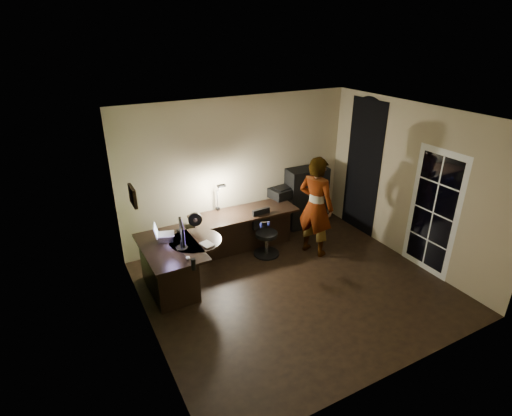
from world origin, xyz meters
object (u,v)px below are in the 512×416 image
monitor (181,239)px  office_chair (267,234)px  desk_left (172,268)px  person (316,207)px  desk_right (245,230)px  cabinet (306,197)px

monitor → office_chair: bearing=24.9°
monitor → office_chair: (1.66, 0.37, -0.51)m
desk_left → person: (2.60, -0.11, 0.53)m
desk_right → cabinet: (1.53, 0.27, 0.25)m
desk_left → desk_right: 1.69m
desk_left → cabinet: cabinet is taller
cabinet → person: person is taller
desk_left → person: size_ratio=0.73×
cabinet → office_chair: cabinet is taller
cabinet → office_chair: (-1.30, -0.67, -0.20)m
desk_right → office_chair: size_ratio=2.33×
desk_right → cabinet: bearing=11.3°
monitor → office_chair: monitor is taller
monitor → desk_right: bearing=40.9°
desk_right → person: 1.38m
cabinet → desk_right: bearing=-166.5°
person → cabinet: bearing=-50.4°
desk_left → cabinet: bearing=15.0°
office_chair → desk_right: bearing=116.8°
desk_left → desk_right: desk_left is taller
office_chair → person: (0.80, -0.32, 0.50)m
monitor → person: size_ratio=0.25×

